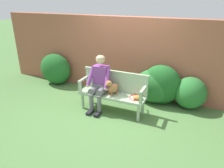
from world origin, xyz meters
name	(u,v)px	position (x,y,z in m)	size (l,w,h in m)	color
ground_plane	(112,111)	(0.00, 0.00, 0.00)	(40.00, 40.00, 0.00)	#4C753D
brick_garden_fence	(131,56)	(0.00, 1.24, 1.03)	(8.00, 0.30, 2.05)	#9E5642
hedge_bush_mid_right	(161,85)	(0.95, 0.86, 0.50)	(0.97, 0.60, 1.00)	#1E5B23
hedge_bush_mid_left	(190,93)	(1.64, 0.91, 0.39)	(0.76, 0.70, 0.78)	#286B2D
hedge_bush_far_left	(56,69)	(-2.26, 0.86, 0.47)	(0.99, 0.65, 0.94)	#1E5B23
hedge_bush_far_right	(155,86)	(0.80, 0.85, 0.44)	(1.03, 0.65, 0.87)	#286B2D
garden_bench	(112,96)	(0.00, 0.00, 0.37)	(1.56, 0.46, 0.44)	#9EB793
bench_backrest	(115,81)	(0.00, 0.20, 0.69)	(1.60, 0.06, 0.50)	#9EB793
bench_armrest_left_end	(82,82)	(-0.74, -0.08, 0.64)	(0.06, 0.46, 0.28)	#9EB793
bench_armrest_right_end	(142,93)	(0.74, -0.08, 0.64)	(0.06, 0.46, 0.28)	#9EB793
person_seated	(100,81)	(-0.31, -0.01, 0.71)	(0.56, 0.63, 1.31)	black
dog_on_bench	(112,87)	(0.02, -0.04, 0.62)	(0.27, 0.36, 0.37)	#AD7042
tennis_racket	(136,97)	(0.56, 0.05, 0.45)	(0.37, 0.58, 0.03)	red
baseball_glove	(138,97)	(0.62, -0.02, 0.48)	(0.22, 0.17, 0.09)	#9E6B2D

